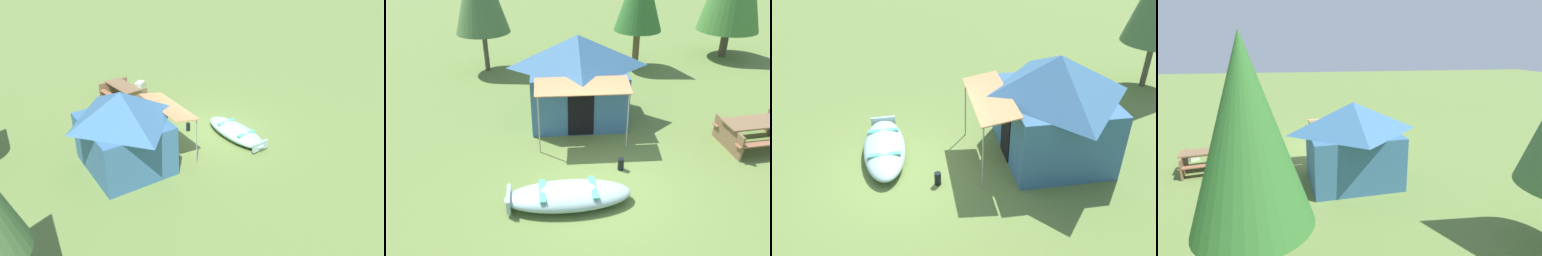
# 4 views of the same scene
# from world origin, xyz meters

# --- Properties ---
(ground_plane) EXTENTS (80.00, 80.00, 0.00)m
(ground_plane) POSITION_xyz_m (0.00, 0.00, 0.00)
(ground_plane) COLOR olive
(beached_rowboat) EXTENTS (3.00, 1.40, 0.45)m
(beached_rowboat) POSITION_xyz_m (-0.80, -0.63, 0.23)
(beached_rowboat) COLOR #98B9B7
(beached_rowboat) RESTS_ON ground_plane
(canvas_cabin_tent) EXTENTS (3.31, 3.70, 2.73)m
(canvas_cabin_tent) POSITION_xyz_m (-0.57, 3.75, 1.42)
(canvas_cabin_tent) COLOR #37658E
(canvas_cabin_tent) RESTS_ON ground_plane
(picnic_table) EXTENTS (2.17, 1.82, 0.76)m
(picnic_table) POSITION_xyz_m (4.51, 1.99, 0.48)
(picnic_table) COLOR brown
(picnic_table) RESTS_ON ground_plane
(cooler_box) EXTENTS (0.63, 0.63, 0.30)m
(cooler_box) POSITION_xyz_m (5.55, 0.76, 0.15)
(cooler_box) COLOR beige
(cooler_box) RESTS_ON ground_plane
(fuel_can) EXTENTS (0.21, 0.21, 0.33)m
(fuel_can) POSITION_xyz_m (0.55, 0.74, 0.16)
(fuel_can) COLOR black
(fuel_can) RESTS_ON ground_plane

